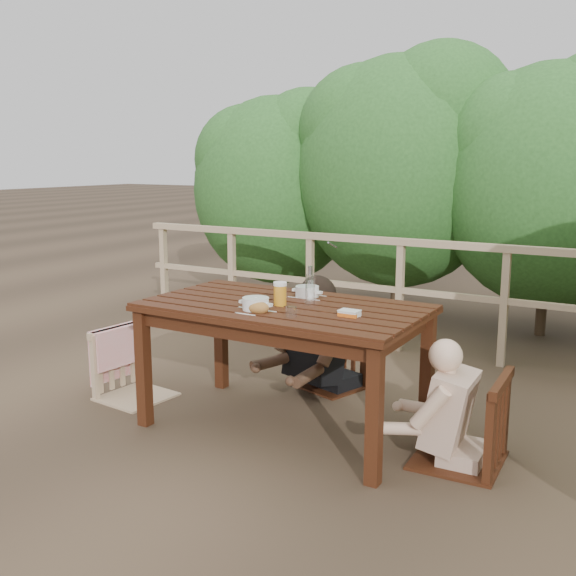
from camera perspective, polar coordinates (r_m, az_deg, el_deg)
The scene contains 16 objects.
ground at distance 4.34m, azimuth -0.34°, elevation -11.84°, with size 60.00×60.00×0.00m, color #4F3C2A.
table at distance 4.20m, azimuth -0.35°, elevation -6.87°, with size 1.71×0.96×0.79m, color black.
chair_left at distance 4.82m, azimuth -13.12°, elevation -3.97°, with size 0.46×0.46×0.93m, color tan.
chair_far at distance 4.93m, azimuth 3.81°, elevation -3.76°, with size 0.43×0.43×0.86m, color black.
chair_right at distance 3.83m, azimuth 14.71°, elevation -7.42°, with size 0.50×0.50×1.00m, color black.
woman at distance 4.90m, azimuth 3.94°, elevation -1.13°, with size 0.53×0.65×1.32m, color black, non-canonical shape.
diner_right at distance 3.80m, azimuth 15.21°, elevation -6.34°, with size 0.47×0.58×1.16m, color tan, non-canonical shape.
railing at distance 5.93m, azimuth 9.56°, elevation -0.61°, with size 5.60×0.10×1.01m, color tan.
hedge_row at distance 6.84m, azimuth 16.84°, elevation 12.37°, with size 6.60×1.60×3.80m, color #26521F, non-canonical shape.
soup_near at distance 3.94m, azimuth -2.79°, elevation -1.46°, with size 0.27×0.27×0.09m, color white.
soup_far at distance 4.31m, azimuth 1.66°, elevation -0.39°, with size 0.26×0.26×0.09m, color white.
bread_roll at distance 3.89m, azimuth -2.57°, elevation -1.71°, with size 0.13×0.10×0.08m, color #B0823C.
beer_glass at distance 4.05m, azimuth -0.68°, elevation -0.60°, with size 0.08×0.08×0.16m, color orange.
bottle at distance 4.06m, azimuth 1.92°, elevation 0.11°, with size 0.06×0.06×0.26m, color white.
tumbler at distance 3.75m, azimuth 0.28°, elevation -2.20°, with size 0.07×0.07×0.08m, color white.
butter_tub at distance 3.80m, azimuth 5.30°, elevation -2.28°, with size 0.12×0.08×0.05m, color white.
Camera 1 is at (2.04, -3.44, 1.69)m, focal length 41.39 mm.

